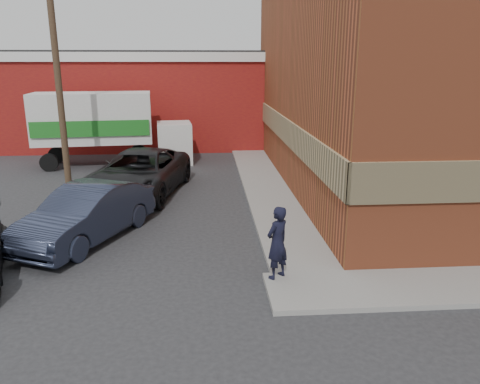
# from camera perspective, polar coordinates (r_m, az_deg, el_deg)

# --- Properties ---
(ground) EXTENTS (90.00, 90.00, 0.00)m
(ground) POSITION_cam_1_polar(r_m,az_deg,el_deg) (11.52, 5.27, -10.25)
(ground) COLOR #28282B
(ground) RESTS_ON ground
(brick_building) EXTENTS (14.25, 18.25, 9.36)m
(brick_building) POSITION_cam_1_polar(r_m,az_deg,el_deg) (21.79, 24.67, 13.39)
(brick_building) COLOR #AC4D2C
(brick_building) RESTS_ON ground
(sidewalk_west) EXTENTS (1.80, 18.00, 0.12)m
(sidewalk_west) POSITION_cam_1_polar(r_m,az_deg,el_deg) (19.98, 2.79, 1.26)
(sidewalk_west) COLOR gray
(sidewalk_west) RESTS_ON ground
(warehouse) EXTENTS (16.30, 8.30, 5.60)m
(warehouse) POSITION_cam_1_polar(r_m,az_deg,el_deg) (30.58, -12.36, 11.15)
(warehouse) COLOR maroon
(warehouse) RESTS_ON ground
(utility_pole) EXTENTS (2.00, 0.26, 9.00)m
(utility_pole) POSITION_cam_1_polar(r_m,az_deg,el_deg) (20.04, -21.41, 13.83)
(utility_pole) COLOR #4B3925
(utility_pole) RESTS_ON ground
(man) EXTENTS (0.75, 0.72, 1.74)m
(man) POSITION_cam_1_polar(r_m,az_deg,el_deg) (10.86, 4.57, -6.17)
(man) COLOR black
(man) RESTS_ON sidewalk_south
(sedan) EXTENTS (3.52, 5.10, 1.59)m
(sedan) POSITION_cam_1_polar(r_m,az_deg,el_deg) (14.12, -18.17, -2.55)
(sedan) COLOR #272D42
(sedan) RESTS_ON ground
(suv_a) EXTENTS (3.99, 6.59, 1.71)m
(suv_a) POSITION_cam_1_polar(r_m,az_deg,el_deg) (18.44, -12.16, 2.24)
(suv_a) COLOR black
(suv_a) RESTS_ON ground
(box_truck) EXTENTS (7.42, 2.88, 3.57)m
(box_truck) POSITION_cam_1_polar(r_m,az_deg,el_deg) (24.08, -15.78, 8.00)
(box_truck) COLOR silver
(box_truck) RESTS_ON ground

